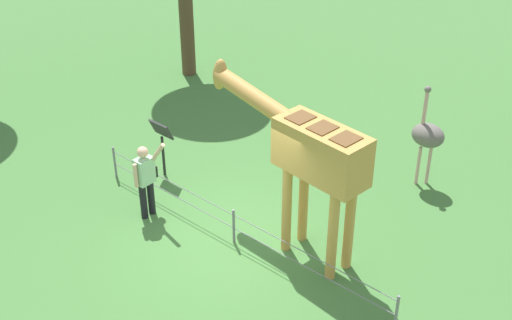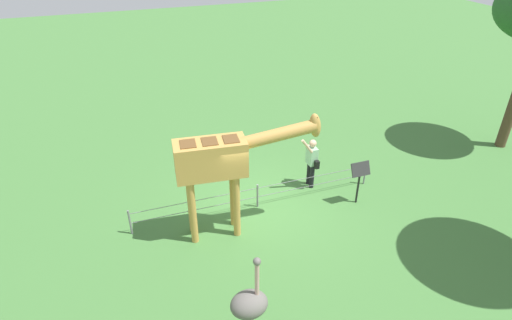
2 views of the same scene
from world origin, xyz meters
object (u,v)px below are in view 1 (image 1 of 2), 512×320
giraffe (308,152)px  visitor (146,177)px  ostrich (428,135)px  info_sign (162,137)px

giraffe → visitor: 3.46m
ostrich → visitor: bearing=52.7°
info_sign → ostrich: bearing=-142.4°
giraffe → visitor: size_ratio=2.09×
giraffe → info_sign: (3.91, -0.06, -1.18)m
ostrich → info_sign: size_ratio=1.70×
giraffe → info_sign: giraffe is taller
ostrich → info_sign: ostrich is taller
visitor → info_sign: bearing=-54.1°
visitor → info_sign: 1.52m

